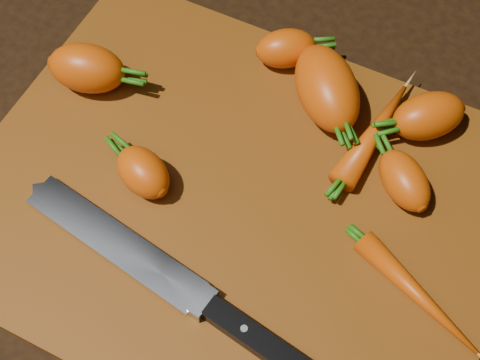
% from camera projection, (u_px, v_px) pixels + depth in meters
% --- Properties ---
extents(ground, '(2.00, 2.00, 0.01)m').
position_uv_depth(ground, '(235.00, 206.00, 0.64)').
color(ground, black).
extents(cutting_board, '(0.50, 0.40, 0.01)m').
position_uv_depth(cutting_board, '(235.00, 201.00, 0.63)').
color(cutting_board, brown).
rests_on(cutting_board, ground).
extents(carrot_0, '(0.09, 0.07, 0.05)m').
position_uv_depth(carrot_0, '(87.00, 68.00, 0.67)').
color(carrot_0, '#D5500D').
rests_on(carrot_0, cutting_board).
extents(carrot_1, '(0.07, 0.06, 0.04)m').
position_uv_depth(carrot_1, '(143.00, 172.00, 0.62)').
color(carrot_1, '#D5500D').
rests_on(carrot_1, cutting_board).
extents(carrot_2, '(0.11, 0.11, 0.06)m').
position_uv_depth(carrot_2, '(327.00, 88.00, 0.66)').
color(carrot_2, '#D5500D').
rests_on(carrot_2, cutting_board).
extents(carrot_3, '(0.08, 0.08, 0.05)m').
position_uv_depth(carrot_3, '(428.00, 116.00, 0.65)').
color(carrot_3, '#D5500D').
rests_on(carrot_3, cutting_board).
extents(carrot_4, '(0.07, 0.07, 0.04)m').
position_uv_depth(carrot_4, '(286.00, 49.00, 0.69)').
color(carrot_4, '#D5500D').
rests_on(carrot_4, cutting_board).
extents(carrot_5, '(0.08, 0.07, 0.04)m').
position_uv_depth(carrot_5, '(404.00, 180.00, 0.62)').
color(carrot_5, '#D5500D').
rests_on(carrot_5, cutting_board).
extents(carrot_6, '(0.04, 0.13, 0.03)m').
position_uv_depth(carrot_6, '(374.00, 133.00, 0.65)').
color(carrot_6, '#D5500D').
rests_on(carrot_6, cutting_board).
extents(carrot_7, '(0.13, 0.07, 0.02)m').
position_uv_depth(carrot_7, '(418.00, 294.00, 0.57)').
color(carrot_7, '#D5500D').
rests_on(carrot_7, cutting_board).
extents(knife, '(0.31, 0.07, 0.02)m').
position_uv_depth(knife, '(131.00, 253.00, 0.59)').
color(knife, gray).
rests_on(knife, cutting_board).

